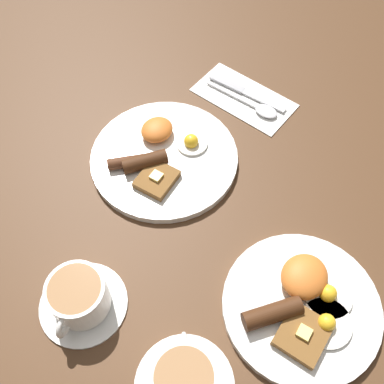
% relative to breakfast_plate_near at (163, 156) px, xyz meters
% --- Properties ---
extents(ground_plane, '(3.00, 3.00, 0.00)m').
position_rel_breakfast_plate_near_xyz_m(ground_plane, '(-0.00, 0.00, -0.01)').
color(ground_plane, '#4C301C').
extents(breakfast_plate_near, '(0.29, 0.29, 0.04)m').
position_rel_breakfast_plate_near_xyz_m(breakfast_plate_near, '(0.00, 0.00, 0.00)').
color(breakfast_plate_near, white).
rests_on(breakfast_plate_near, ground_plane).
extents(breakfast_plate_far, '(0.25, 0.25, 0.05)m').
position_rel_breakfast_plate_near_xyz_m(breakfast_plate_far, '(0.08, 0.37, 0.00)').
color(breakfast_plate_far, white).
rests_on(breakfast_plate_far, ground_plane).
extents(teacup_near, '(0.14, 0.14, 0.07)m').
position_rel_breakfast_plate_near_xyz_m(teacup_near, '(0.30, 0.09, 0.02)').
color(teacup_near, white).
rests_on(teacup_near, ground_plane).
extents(teacup_far, '(0.15, 0.15, 0.07)m').
position_rel_breakfast_plate_near_xyz_m(teacup_far, '(0.29, 0.30, 0.02)').
color(teacup_far, white).
rests_on(teacup_far, ground_plane).
extents(napkin, '(0.11, 0.22, 0.01)m').
position_rel_breakfast_plate_near_xyz_m(napkin, '(-0.24, 0.03, -0.01)').
color(napkin, white).
rests_on(napkin, ground_plane).
extents(knife, '(0.03, 0.19, 0.01)m').
position_rel_breakfast_plate_near_xyz_m(knife, '(-0.25, 0.01, -0.00)').
color(knife, silver).
rests_on(knife, napkin).
extents(spoon, '(0.04, 0.18, 0.01)m').
position_rel_breakfast_plate_near_xyz_m(spoon, '(-0.23, 0.07, -0.00)').
color(spoon, silver).
rests_on(spoon, napkin).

